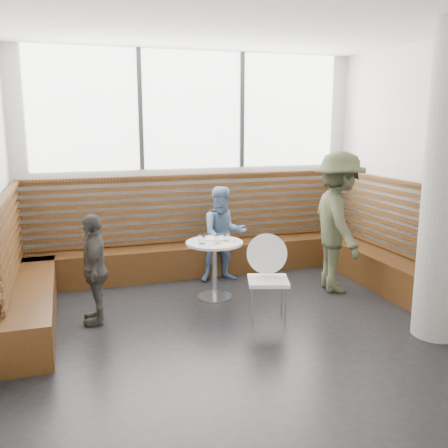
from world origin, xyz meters
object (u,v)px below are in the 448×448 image
object	(u,v)px
cafe_table	(214,258)
child_left	(95,269)
child_back	(223,234)
cafe_chair	(266,271)
adult_man	(338,222)

from	to	relation	value
cafe_table	child_left	distance (m)	1.53
child_back	child_left	xyz separation A→B (m)	(-1.82, -0.99, -0.05)
child_left	cafe_chair	bearing A→B (deg)	80.31
cafe_table	child_left	size ratio (longest dim) A/B	0.60
child_back	cafe_table	bearing A→B (deg)	-112.82
child_back	child_left	distance (m)	2.07
adult_man	child_back	bearing A→B (deg)	68.52
cafe_table	child_back	xyz separation A→B (m)	(0.33, 0.65, 0.14)
child_left	adult_man	bearing A→B (deg)	98.00
cafe_table	adult_man	size ratio (longest dim) A/B	0.40
cafe_chair	adult_man	world-z (taller)	adult_man
child_back	cafe_chair	bearing A→B (deg)	-85.12
cafe_chair	adult_man	distance (m)	1.47
cafe_table	adult_man	xyz separation A→B (m)	(1.63, -0.19, 0.40)
cafe_table	child_left	xyz separation A→B (m)	(-1.49, -0.34, 0.09)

